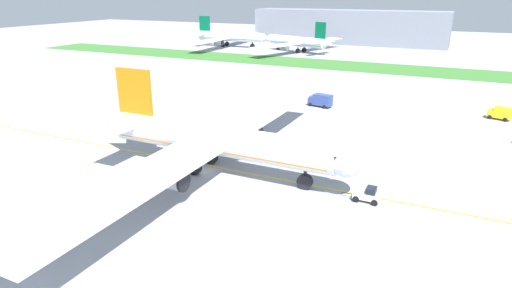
{
  "coord_description": "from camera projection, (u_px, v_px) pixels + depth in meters",
  "views": [
    {
      "loc": [
        35.62,
        -54.96,
        27.87
      ],
      "look_at": [
        6.14,
        7.23,
        3.4
      ],
      "focal_mm": 30.29,
      "sensor_mm": 36.0,
      "label": 1
    }
  ],
  "objects": [
    {
      "name": "apron_taxi_line",
      "position": [
        211.0,
        166.0,
        72.68
      ],
      "size": [
        280.0,
        0.36,
        0.01
      ],
      "primitive_type": "cube",
      "color": "yellow",
      "rests_on": "ground"
    },
    {
      "name": "grass_median_strip",
      "position": [
        360.0,
        67.0,
        167.95
      ],
      "size": [
        320.0,
        24.0,
        0.1
      ],
      "primitive_type": "cube",
      "color": "#38722D",
      "rests_on": "ground"
    },
    {
      "name": "parked_airliner_far_left",
      "position": [
        228.0,
        37.0,
        226.25
      ],
      "size": [
        43.0,
        67.33,
        15.34
      ],
      "color": "white",
      "rests_on": "ground"
    },
    {
      "name": "airliner_foreground",
      "position": [
        215.0,
        140.0,
        68.94
      ],
      "size": [
        47.23,
        74.61,
        15.65
      ],
      "color": "white",
      "rests_on": "ground"
    },
    {
      "name": "pushback_tug",
      "position": [
        368.0,
        195.0,
        60.32
      ],
      "size": [
        5.47,
        2.43,
        2.18
      ],
      "color": "white",
      "rests_on": "ground"
    },
    {
      "name": "terminal_building",
      "position": [
        348.0,
        27.0,
        239.32
      ],
      "size": [
        105.33,
        20.0,
        18.0
      ],
      "primitive_type": "cube",
      "color": "gray",
      "rests_on": "ground"
    },
    {
      "name": "traffic_cone_near_nose",
      "position": [
        94.0,
        161.0,
        73.97
      ],
      "size": [
        0.36,
        0.36,
        0.58
      ],
      "color": "#F2590C",
      "rests_on": "ground"
    },
    {
      "name": "service_truck_baggage_loader",
      "position": [
        321.0,
        100.0,
        109.45
      ],
      "size": [
        6.37,
        3.6,
        3.22
      ],
      "color": "#33478C",
      "rests_on": "ground"
    },
    {
      "name": "ground_crew_wingwalker_port",
      "position": [
        193.0,
        153.0,
        76.01
      ],
      "size": [
        0.49,
        0.42,
        1.59
      ],
      "color": "black",
      "rests_on": "ground"
    },
    {
      "name": "parked_airliner_far_centre",
      "position": [
        298.0,
        42.0,
        205.67
      ],
      "size": [
        38.26,
        60.58,
        14.63
      ],
      "color": "white",
      "rests_on": "ground"
    },
    {
      "name": "service_truck_catering_van",
      "position": [
        500.0,
        113.0,
        98.49
      ],
      "size": [
        5.21,
        3.41,
        2.95
      ],
      "color": "yellow",
      "rests_on": "ground"
    },
    {
      "name": "ground_plane",
      "position": [
        203.0,
        172.0,
        70.51
      ],
      "size": [
        600.0,
        600.0,
        0.0
      ],
      "primitive_type": "plane",
      "color": "#9399A0",
      "rests_on": "ground"
    },
    {
      "name": "ground_crew_marshaller_front",
      "position": [
        194.0,
        152.0,
        76.48
      ],
      "size": [
        0.52,
        0.38,
        1.59
      ],
      "color": "black",
      "rests_on": "ground"
    }
  ]
}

